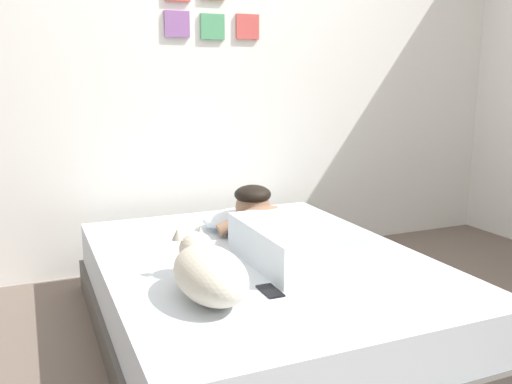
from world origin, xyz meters
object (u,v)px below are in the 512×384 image
(bed, at_px, (261,295))
(dog, at_px, (208,271))
(coffee_cup, at_px, (252,222))
(pillow, at_px, (247,218))
(cell_phone, at_px, (270,291))
(person_lying, at_px, (281,232))

(bed, height_order, dog, dog)
(dog, bearing_deg, coffee_cup, 57.37)
(dog, bearing_deg, pillow, 59.18)
(bed, xyz_separation_m, cell_phone, (-0.14, -0.42, 0.20))
(cell_phone, bearing_deg, dog, 165.45)
(pillow, bearing_deg, bed, -104.82)
(dog, relative_size, coffee_cup, 4.60)
(bed, distance_m, person_lying, 0.33)
(person_lying, bearing_deg, bed, -172.20)
(dog, distance_m, coffee_cup, 0.98)
(pillow, xyz_separation_m, dog, (-0.52, -0.87, 0.05))
(pillow, bearing_deg, dog, -120.82)
(dog, xyz_separation_m, cell_phone, (0.24, -0.06, -0.10))
(person_lying, bearing_deg, cell_phone, -120.81)
(dog, xyz_separation_m, coffee_cup, (0.53, 0.83, -0.07))
(pillow, height_order, cell_phone, pillow)
(pillow, relative_size, cell_phone, 3.71)
(bed, relative_size, pillow, 3.78)
(bed, distance_m, cell_phone, 0.49)
(bed, height_order, coffee_cup, coffee_cup)
(pillow, height_order, dog, dog)
(bed, height_order, person_lying, person_lying)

